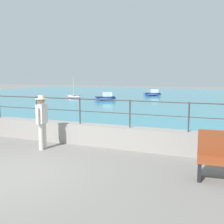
# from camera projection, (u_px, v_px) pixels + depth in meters

# --- Properties ---
(ground_plane) EXTENTS (120.00, 120.00, 0.00)m
(ground_plane) POSITION_uv_depth(u_px,v_px,m) (16.00, 173.00, 6.49)
(ground_plane) COLOR slate
(promenade_wall) EXTENTS (20.00, 0.56, 0.70)m
(promenade_wall) POSITION_uv_depth(u_px,v_px,m) (80.00, 133.00, 9.37)
(promenade_wall) COLOR gray
(promenade_wall) RESTS_ON ground
(railing) EXTENTS (18.44, 0.04, 0.90)m
(railing) POSITION_uv_depth(u_px,v_px,m) (80.00, 106.00, 9.24)
(railing) COLOR #383330
(railing) RESTS_ON promenade_wall
(lake_water) EXTENTS (64.00, 44.32, 0.06)m
(lake_water) POSITION_uv_depth(u_px,v_px,m) (178.00, 97.00, 30.15)
(lake_water) COLOR teal
(lake_water) RESTS_ON ground
(person_walking) EXTENTS (0.38, 0.57, 1.75)m
(person_walking) POSITION_uv_depth(u_px,v_px,m) (42.00, 119.00, 8.50)
(person_walking) COLOR beige
(person_walking) RESTS_ON ground
(boat_0) EXTENTS (2.33, 2.19, 0.76)m
(boat_0) POSITION_uv_depth(u_px,v_px,m) (106.00, 97.00, 25.91)
(boat_0) COLOR #2D4C9E
(boat_0) RESTS_ON lake_water
(boat_1) EXTENTS (2.42, 2.01, 2.29)m
(boat_1) POSITION_uv_depth(u_px,v_px,m) (73.00, 96.00, 28.60)
(boat_1) COLOR white
(boat_1) RESTS_ON lake_water
(boat_3) EXTENTS (2.42, 2.01, 0.76)m
(boat_3) POSITION_uv_depth(u_px,v_px,m) (153.00, 94.00, 31.89)
(boat_3) COLOR #2D4C9E
(boat_3) RESTS_ON lake_water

